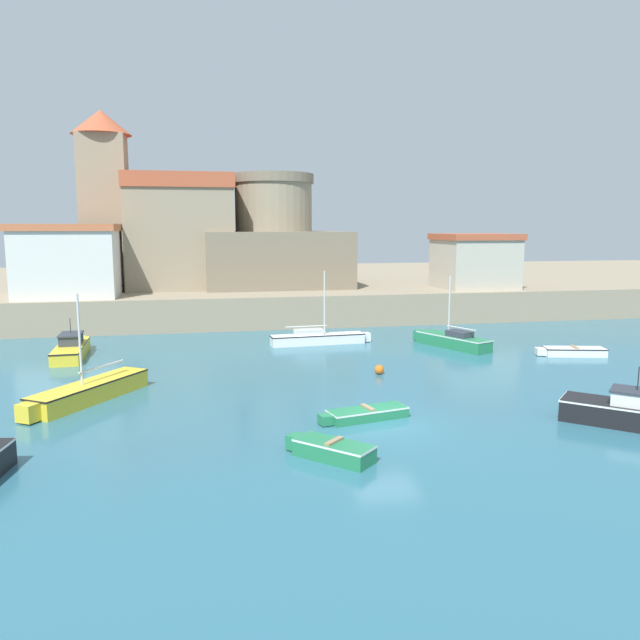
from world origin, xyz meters
The scene contains 15 objects.
ground_plane centered at (0.00, 0.00, 0.00)m, with size 200.00×200.00×0.00m, color #2D667A.
quay_seawall centered at (0.00, 43.00, 1.21)m, with size 120.00×40.00×2.43m, color gray.
sailboat_yellow_0 centered at (-11.66, 5.87, 0.45)m, with size 4.65×6.24×4.74m.
sailboat_green_1 centered at (8.81, 14.30, 0.47)m, with size 3.37×5.74×4.51m.
dinghy_green_2 centered at (-2.76, -2.81, 0.32)m, with size 2.76×2.81×0.66m.
motorboat_black_3 centered at (9.25, -1.84, 0.55)m, with size 4.93×4.76×2.33m.
dinghy_white_4 centered at (14.76, 10.49, 0.26)m, with size 4.08×1.98×0.56m.
dinghy_green_5 centered at (-0.52, 1.04, 0.24)m, with size 3.76×1.73×0.51m.
sailboat_white_6 centered at (0.77, 17.04, 0.41)m, with size 6.66×1.55×4.73m.
motorboat_yellow_9 centered at (-14.18, 16.13, 0.50)m, with size 1.76×6.35×2.25m.
mooring_buoy centered at (2.21, 8.23, 0.25)m, with size 0.49×0.49×0.49m, color orange.
church centered at (-8.96, 35.48, 7.61)m, with size 12.96×15.46×14.59m.
fortress centered at (0.00, 33.25, 5.75)m, with size 12.09×12.09×9.63m.
harbor_shed_near_wharf centered at (16.00, 26.68, 4.71)m, with size 6.09×6.02×4.53m.
harbor_shed_mid_row centered at (-16.00, 26.88, 5.10)m, with size 7.28×6.63×5.30m.
Camera 1 is at (-6.99, -21.89, 7.53)m, focal length 35.00 mm.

